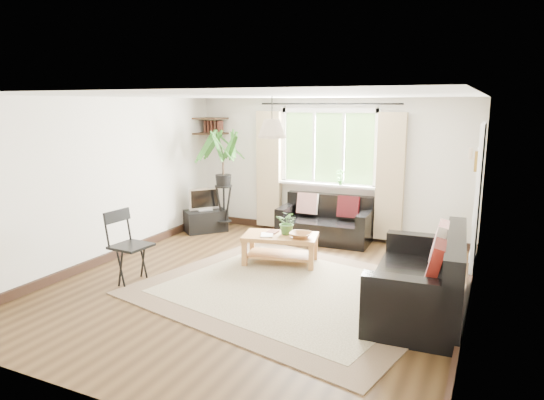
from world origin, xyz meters
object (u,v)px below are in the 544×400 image
at_px(sofa_right, 418,274).
at_px(coffee_table, 280,249).
at_px(tv_stand, 206,221).
at_px(folding_chair, 131,247).
at_px(sofa_back, 325,220).
at_px(palm_stand, 223,182).

xyz_separation_m(sofa_right, coffee_table, (-2.07, 0.87, -0.22)).
bearing_deg(sofa_right, tv_stand, -119.27).
distance_m(tv_stand, folding_chair, 2.65).
xyz_separation_m(sofa_back, coffee_table, (-0.20, -1.40, -0.14)).
distance_m(sofa_right, folding_chair, 3.58).
bearing_deg(coffee_table, sofa_right, -22.87).
relative_size(sofa_back, tv_stand, 2.10).
distance_m(sofa_right, tv_stand, 4.50).
distance_m(palm_stand, folding_chair, 2.74).
bearing_deg(sofa_right, palm_stand, -122.49).
height_order(palm_stand, folding_chair, palm_stand).
height_order(tv_stand, palm_stand, palm_stand).
bearing_deg(folding_chair, sofa_right, -75.93).
xyz_separation_m(sofa_back, tv_stand, (-2.17, -0.33, -0.16)).
bearing_deg(folding_chair, coffee_table, -40.06).
bearing_deg(coffee_table, sofa_back, 82.04).
bearing_deg(coffee_table, folding_chair, -133.99).
relative_size(palm_stand, folding_chair, 1.97).
height_order(coffee_table, palm_stand, palm_stand).
relative_size(tv_stand, palm_stand, 0.39).
bearing_deg(coffee_table, palm_stand, 144.32).
bearing_deg(sofa_right, coffee_table, -116.41).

